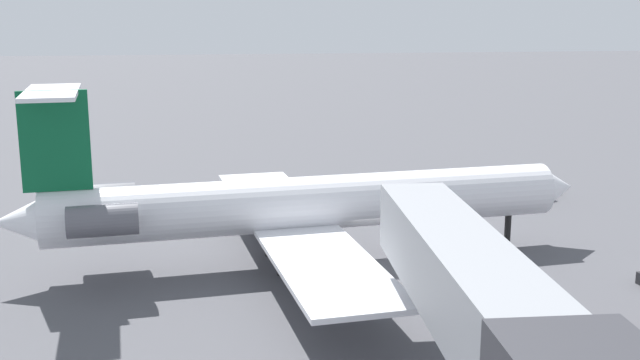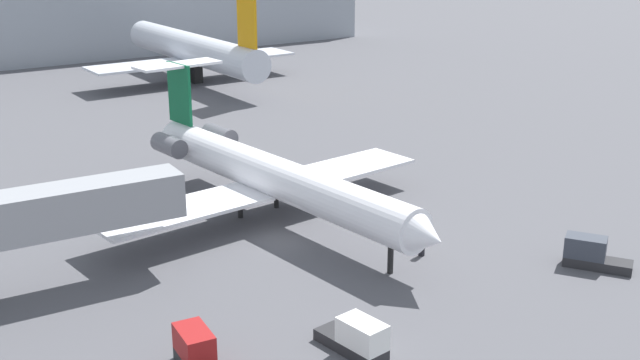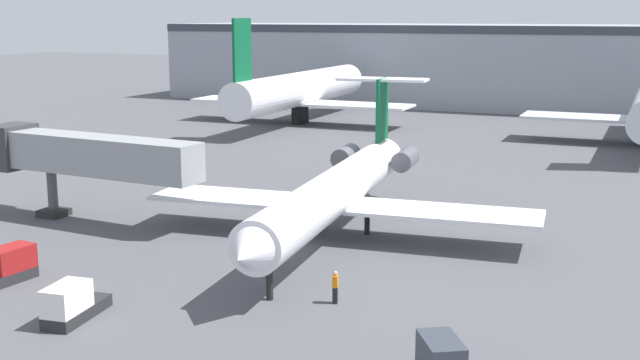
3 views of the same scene
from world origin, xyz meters
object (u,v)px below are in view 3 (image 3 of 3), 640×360
jet_bridge (78,154)px  baggage_tug_lead (6,267)px  regional_jet (339,188)px  ground_crew_marshaller (335,287)px  baggage_tug_spare (71,304)px  parked_airliner_west_end (299,90)px

jet_bridge → baggage_tug_lead: (5.25, -12.26, -3.86)m
regional_jet → baggage_tug_lead: bearing=-129.7°
ground_crew_marshaller → baggage_tug_spare: 12.70m
regional_jet → baggage_tug_lead: 20.40m
ground_crew_marshaller → parked_airliner_west_end: bearing=116.9°
ground_crew_marshaller → baggage_tug_spare: bearing=-145.1°
ground_crew_marshaller → jet_bridge: bearing=160.5°
baggage_tug_lead → baggage_tug_spare: 7.70m
regional_jet → baggage_tug_spare: regional_jet is taller
jet_bridge → baggage_tug_spare: 20.03m
baggage_tug_spare → parked_airliner_west_end: 70.45m
regional_jet → jet_bridge: size_ratio=1.78×
ground_crew_marshaller → baggage_tug_lead: 17.98m
ground_crew_marshaller → parked_airliner_west_end: parked_airliner_west_end is taller
regional_jet → parked_airliner_west_end: bearing=118.0°
regional_jet → parked_airliner_west_end: parked_airliner_west_end is taller
baggage_tug_spare → parked_airliner_west_end: (-20.07, 67.43, 3.66)m
jet_bridge → ground_crew_marshaller: jet_bridge is taller
jet_bridge → ground_crew_marshaller: 24.41m
jet_bridge → baggage_tug_spare: bearing=-51.2°
baggage_tug_spare → parked_airliner_west_end: size_ratio=0.12×
jet_bridge → baggage_tug_spare: (12.32, -15.31, -3.86)m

